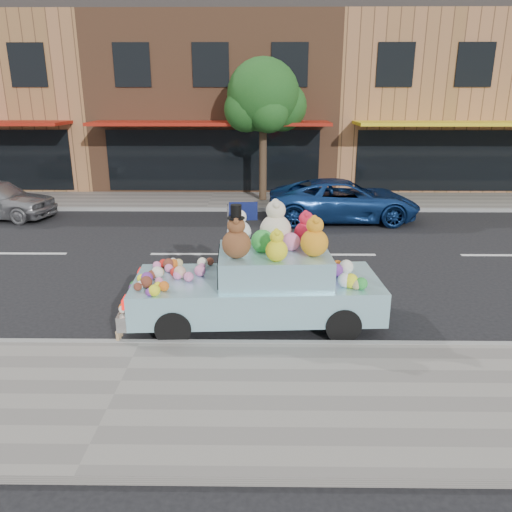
{
  "coord_description": "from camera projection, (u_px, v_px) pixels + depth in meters",
  "views": [
    {
      "loc": [
        1.97,
        -12.25,
        3.94
      ],
      "look_at": [
        1.87,
        -3.97,
        1.25
      ],
      "focal_mm": 35.0,
      "sensor_mm": 36.0,
      "label": 1
    }
  ],
  "objects": [
    {
      "name": "storefront_mid",
      "position": [
        220.0,
        101.0,
        23.15
      ],
      "size": [
        10.0,
        9.8,
        7.3
      ],
      "color": "brown",
      "rests_on": "ground"
    },
    {
      "name": "far_kerb",
      "position": [
        206.0,
        209.0,
        17.62
      ],
      "size": [
        60.0,
        0.12,
        0.13
      ],
      "primitive_type": "cube",
      "color": "gray",
      "rests_on": "ground"
    },
    {
      "name": "ground",
      "position": [
        186.0,
        254.0,
        12.89
      ],
      "size": [
        120.0,
        120.0,
        0.0
      ],
      "primitive_type": "plane",
      "color": "black",
      "rests_on": "ground"
    },
    {
      "name": "art_car",
      "position": [
        259.0,
        281.0,
        8.82
      ],
      "size": [
        4.57,
        1.97,
        2.25
      ],
      "rotation": [
        0.0,
        0.0,
        0.05
      ],
      "color": "black",
      "rests_on": "ground"
    },
    {
      "name": "street_tree",
      "position": [
        264.0,
        101.0,
        17.95
      ],
      "size": [
        3.0,
        2.7,
        5.22
      ],
      "color": "#38281C",
      "rests_on": "ground"
    },
    {
      "name": "car_blue",
      "position": [
        344.0,
        200.0,
        16.14
      ],
      "size": [
        4.82,
        2.26,
        1.34
      ],
      "primitive_type": "imported",
      "rotation": [
        0.0,
        0.0,
        1.58
      ],
      "color": "navy",
      "rests_on": "ground"
    },
    {
      "name": "near_kerb",
      "position": [
        141.0,
        344.0,
        8.11
      ],
      "size": [
        60.0,
        0.12,
        0.13
      ],
      "primitive_type": "cube",
      "color": "gray",
      "rests_on": "ground"
    },
    {
      "name": "storefront_left",
      "position": [
        6.0,
        101.0,
        23.26
      ],
      "size": [
        10.0,
        9.8,
        7.3
      ],
      "color": "#A36B44",
      "rests_on": "ground"
    },
    {
      "name": "storefront_right",
      "position": [
        436.0,
        101.0,
        23.03
      ],
      "size": [
        10.0,
        9.8,
        7.3
      ],
      "color": "#A36B44",
      "rests_on": "ground"
    },
    {
      "name": "near_sidewalk",
      "position": [
        115.0,
        398.0,
        6.69
      ],
      "size": [
        60.0,
        3.0,
        0.12
      ],
      "primitive_type": "cube",
      "color": "gray",
      "rests_on": "ground"
    },
    {
      "name": "far_sidewalk",
      "position": [
        210.0,
        201.0,
        19.05
      ],
      "size": [
        60.0,
        3.0,
        0.12
      ],
      "primitive_type": "cube",
      "color": "gray",
      "rests_on": "ground"
    }
  ]
}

